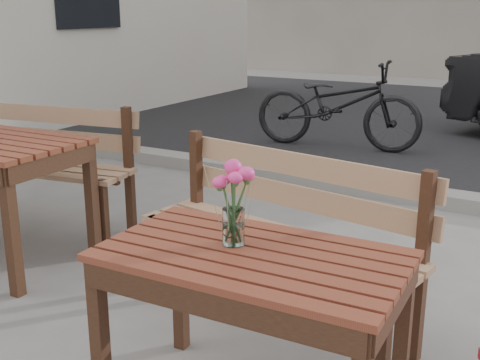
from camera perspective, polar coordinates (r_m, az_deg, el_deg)
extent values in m
cube|color=gray|center=(5.21, 16.92, -1.46)|extent=(30.00, 0.25, 0.12)
cube|color=brown|center=(2.23, 1.15, -7.19)|extent=(1.14, 0.69, 0.03)
cube|color=black|center=(2.44, -13.15, -14.52)|extent=(0.06, 0.06, 0.66)
cube|color=black|center=(2.83, -5.69, -9.71)|extent=(0.06, 0.06, 0.66)
cube|color=black|center=(2.48, 15.14, -14.23)|extent=(0.06, 0.06, 0.66)
cube|color=#A27454|center=(2.93, 3.16, -5.73)|extent=(1.52, 0.64, 0.03)
cube|color=#A27454|center=(3.03, 5.71, -0.15)|extent=(1.46, 0.28, 0.40)
cube|color=black|center=(3.32, -8.18, -7.44)|extent=(0.06, 0.06, 0.49)
cube|color=black|center=(2.59, 13.31, -14.83)|extent=(0.06, 0.06, 0.49)
cube|color=black|center=(3.47, -4.22, -2.66)|extent=(0.06, 0.06, 0.90)
cube|color=black|center=(2.78, 16.71, -8.16)|extent=(0.06, 0.06, 0.90)
cylinder|color=white|center=(2.28, -0.63, -4.44)|extent=(0.08, 0.08, 0.14)
cylinder|color=#366231|center=(2.25, -0.63, -2.76)|extent=(0.05, 0.05, 0.28)
cube|color=black|center=(3.52, -20.83, -4.65)|extent=(0.06, 0.06, 0.75)
cube|color=black|center=(3.94, -13.86, -1.94)|extent=(0.06, 0.06, 0.75)
cube|color=#A27454|center=(4.49, -19.27, 1.18)|extent=(1.56, 0.65, 0.03)
cube|color=#A27454|center=(4.61, -17.78, 4.91)|extent=(1.50, 0.27, 0.41)
cube|color=black|center=(4.02, -12.89, -3.42)|extent=(0.06, 0.06, 0.50)
cube|color=black|center=(4.24, -10.53, 0.68)|extent=(0.06, 0.06, 0.92)
imported|color=black|center=(7.01, 9.22, 7.08)|extent=(1.98, 0.89, 1.01)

